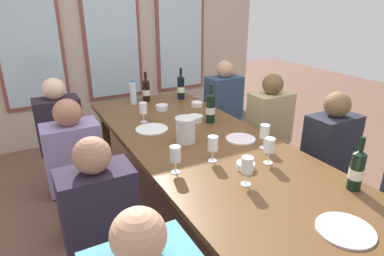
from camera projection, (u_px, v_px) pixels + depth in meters
The scene contains 28 objects.
ground_plane at pixel (205, 227), 2.66m from camera, with size 12.00×12.00×0.00m, color brown.
back_wall_with_windows at pixel (111, 23), 4.05m from camera, with size 4.25×0.10×2.90m.
dining_table at pixel (207, 152), 2.41m from camera, with size 1.05×2.81×0.74m.
white_plate_0 at pixel (152, 129), 2.66m from camera, with size 0.26×0.26×0.01m, color white.
white_plate_1 at pixel (241, 139), 2.47m from camera, with size 0.22×0.22×0.01m, color white.
white_plate_2 at pixel (345, 230), 1.50m from camera, with size 0.26×0.26×0.01m, color white.
metal_pitcher at pixel (186, 130), 2.40m from camera, with size 0.16×0.16×0.19m.
wine_bottle_0 at pixel (211, 108), 2.77m from camera, with size 0.08×0.08×0.34m.
wine_bottle_1 at pixel (146, 90), 3.37m from camera, with size 0.08×0.08×0.31m.
wine_bottle_2 at pixel (357, 170), 1.79m from camera, with size 0.08×0.08×0.31m.
wine_bottle_3 at pixel (181, 87), 3.44m from camera, with size 0.08×0.08×0.33m.
tasting_bowl_0 at pixel (246, 166), 2.04m from camera, with size 0.12×0.12×0.04m, color white.
tasting_bowl_1 at pixel (197, 104), 3.23m from camera, with size 0.11×0.11×0.05m, color white.
tasting_bowl_2 at pixel (195, 118), 2.83m from camera, with size 0.13×0.13×0.05m, color white.
tasting_bowl_3 at pixel (162, 107), 3.13m from camera, with size 0.11×0.11×0.05m, color white.
water_bottle at pixel (133, 93), 3.28m from camera, with size 0.06×0.06×0.24m.
wine_glass_0 at pixel (213, 145), 2.11m from camera, with size 0.07×0.07×0.17m.
wine_glass_1 at pixel (265, 132), 2.30m from camera, with size 0.07×0.07×0.17m.
wine_glass_2 at pixel (175, 155), 1.96m from camera, with size 0.07×0.07×0.17m.
wine_glass_3 at pixel (247, 166), 1.83m from camera, with size 0.07×0.07×0.17m.
wine_glass_4 at pixel (270, 146), 2.08m from camera, with size 0.07×0.07×0.17m.
wine_glass_5 at pixel (143, 109), 2.79m from camera, with size 0.07×0.07×0.17m.
seated_person_0 at pixel (102, 236), 1.79m from camera, with size 0.38×0.24×1.11m.
seated_person_1 at pixel (327, 164), 2.56m from camera, with size 0.38×0.24×1.11m.
seated_person_4 at pixel (62, 141), 2.97m from camera, with size 0.38×0.24×1.11m.
seated_person_5 at pixel (223, 112), 3.76m from camera, with size 0.38×0.24×1.11m.
seated_person_6 at pixel (77, 176), 2.39m from camera, with size 0.38×0.24×1.11m.
seated_person_7 at pixel (268, 134), 3.12m from camera, with size 0.38×0.24×1.11m.
Camera 1 is at (-1.14, -1.86, 1.73)m, focal length 30.58 mm.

